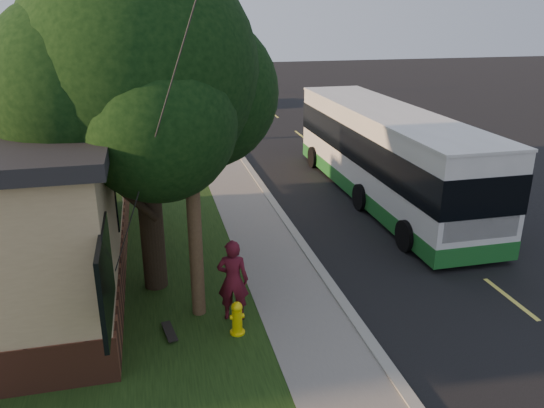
# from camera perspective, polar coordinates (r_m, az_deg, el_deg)

# --- Properties ---
(ground) EXTENTS (120.00, 120.00, 0.00)m
(ground) POSITION_cam_1_polar(r_m,az_deg,el_deg) (12.19, 8.68, -12.24)
(ground) COLOR black
(ground) RESTS_ON ground
(road) EXTENTS (8.00, 80.00, 0.01)m
(road) POSITION_cam_1_polar(r_m,az_deg,el_deg) (22.06, 8.84, 2.87)
(road) COLOR black
(road) RESTS_ON ground
(curb) EXTENTS (0.25, 80.00, 0.12)m
(curb) POSITION_cam_1_polar(r_m,az_deg,el_deg) (20.91, -1.38, 2.30)
(curb) COLOR gray
(curb) RESTS_ON ground
(sidewalk) EXTENTS (2.00, 80.00, 0.08)m
(sidewalk) POSITION_cam_1_polar(r_m,az_deg,el_deg) (20.74, -4.09, 2.05)
(sidewalk) COLOR slate
(sidewalk) RESTS_ON ground
(grass_verge) EXTENTS (5.00, 80.00, 0.07)m
(grass_verge) POSITION_cam_1_polar(r_m,az_deg,el_deg) (20.52, -13.77, 1.28)
(grass_verge) COLOR black
(grass_verge) RESTS_ON ground
(fire_hydrant) EXTENTS (0.32, 0.32, 0.74)m
(fire_hydrant) POSITION_cam_1_polar(r_m,az_deg,el_deg) (11.34, -3.78, -12.14)
(fire_hydrant) COLOR yellow
(fire_hydrant) RESTS_ON grass_verge
(utility_pole) EXTENTS (2.86, 3.21, 9.07)m
(utility_pole) POSITION_cam_1_polar(r_m,az_deg,el_deg) (10.66, -9.02, 9.90)
(utility_pole) COLOR #473321
(utility_pole) RESTS_ON ground
(leafy_tree) EXTENTS (6.30, 6.00, 7.80)m
(leafy_tree) POSITION_cam_1_polar(r_m,az_deg,el_deg) (12.19, -14.00, 13.39)
(leafy_tree) COLOR black
(leafy_tree) RESTS_ON grass_verge
(bare_tree_near) EXTENTS (1.38, 1.21, 4.31)m
(bare_tree_near) POSITION_cam_1_polar(r_m,az_deg,el_deg) (27.82, -12.16, 10.81)
(bare_tree_near) COLOR black
(bare_tree_near) RESTS_ON grass_verge
(bare_tree_far) EXTENTS (1.38, 1.21, 4.03)m
(bare_tree_far) POSITION_cam_1_polar(r_m,az_deg,el_deg) (39.74, -11.99, 13.32)
(bare_tree_far) COLOR black
(bare_tree_far) RESTS_ON grass_verge
(traffic_signal) EXTENTS (0.18, 0.22, 5.50)m
(traffic_signal) POSITION_cam_1_polar(r_m,az_deg,el_deg) (43.84, -7.55, 15.71)
(traffic_signal) COLOR #2D2D30
(traffic_signal) RESTS_ON ground
(transit_bus) EXTENTS (2.75, 11.93, 3.23)m
(transit_bus) POSITION_cam_1_polar(r_m,az_deg,el_deg) (19.34, 12.05, 5.48)
(transit_bus) COLOR beige
(transit_bus) RESTS_ON ground
(skateboarder) EXTENTS (0.77, 0.61, 1.87)m
(skateboarder) POSITION_cam_1_polar(r_m,az_deg,el_deg) (11.57, -4.23, -8.17)
(skateboarder) COLOR #50101C
(skateboarder) RESTS_ON grass_verge
(skateboard_main) EXTENTS (0.33, 0.81, 0.07)m
(skateboard_main) POSITION_cam_1_polar(r_m,az_deg,el_deg) (11.66, -10.98, -13.33)
(skateboard_main) COLOR black
(skateboard_main) RESTS_ON grass_verge
(distant_car) EXTENTS (1.84, 4.51, 1.53)m
(distant_car) POSITION_cam_1_polar(r_m,az_deg,el_deg) (38.87, -3.27, 11.73)
(distant_car) COLOR black
(distant_car) RESTS_ON ground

